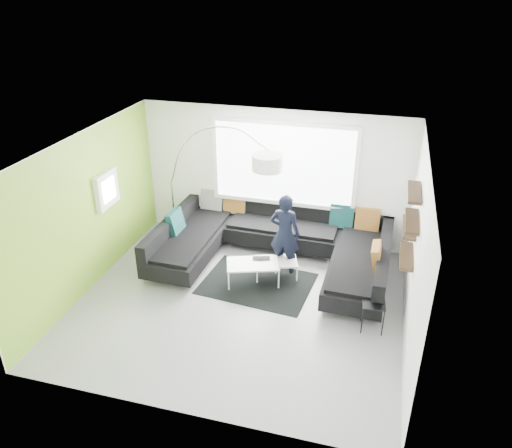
# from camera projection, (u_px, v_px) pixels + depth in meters

# --- Properties ---
(ground) EXTENTS (5.50, 5.50, 0.00)m
(ground) POSITION_uv_depth(u_px,v_px,m) (240.00, 303.00, 8.67)
(ground) COLOR gray
(ground) RESTS_ON ground
(room_shell) EXTENTS (5.54, 5.04, 2.82)m
(room_shell) POSITION_uv_depth(u_px,v_px,m) (244.00, 204.00, 8.01)
(room_shell) COLOR white
(room_shell) RESTS_ON ground
(sectional_sofa) EXTENTS (4.42, 2.81, 0.94)m
(sectional_sofa) POSITION_uv_depth(u_px,v_px,m) (272.00, 248.00, 9.56)
(sectional_sofa) COLOR black
(sectional_sofa) RESTS_ON ground
(rug) EXTENTS (2.10, 1.62, 0.01)m
(rug) POSITION_uv_depth(u_px,v_px,m) (257.00, 284.00, 9.20)
(rug) COLOR black
(rug) RESTS_ON ground
(coffee_table) EXTENTS (1.38, 1.06, 0.40)m
(coffee_table) POSITION_uv_depth(u_px,v_px,m) (265.00, 270.00, 9.26)
(coffee_table) COLOR white
(coffee_table) RESTS_ON ground
(arc_lamp) EXTENTS (2.67, 1.65, 2.64)m
(arc_lamp) POSITION_uv_depth(u_px,v_px,m) (171.00, 182.00, 10.15)
(arc_lamp) COLOR silver
(arc_lamp) RESTS_ON ground
(side_table) EXTENTS (0.39, 0.39, 0.49)m
(side_table) POSITION_uv_depth(u_px,v_px,m) (372.00, 316.00, 7.96)
(side_table) COLOR black
(side_table) RESTS_ON ground
(person) EXTENTS (0.65, 0.49, 1.58)m
(person) POSITION_uv_depth(u_px,v_px,m) (285.00, 234.00, 9.27)
(person) COLOR black
(person) RESTS_ON ground
(laptop) EXTENTS (0.44, 0.38, 0.03)m
(laptop) POSITION_uv_depth(u_px,v_px,m) (261.00, 260.00, 9.18)
(laptop) COLOR black
(laptop) RESTS_ON coffee_table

